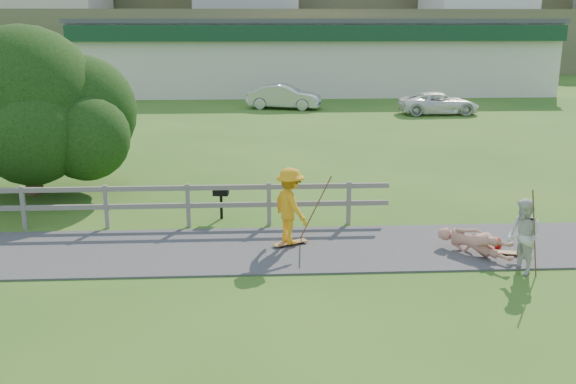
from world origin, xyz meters
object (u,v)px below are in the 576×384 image
skater_fallen (475,242)px  car_silver (284,97)px  car_white (439,103)px  spectator_a (523,237)px  tree (29,137)px  skater_rider (290,210)px  bbq (221,203)px

skater_fallen → car_silver: bearing=58.0°
skater_fallen → car_white: 22.33m
skater_fallen → spectator_a: (0.62, -0.99, 0.45)m
spectator_a → tree: (-11.89, 6.86, 0.93)m
skater_rider → spectator_a: 4.94m
car_silver → skater_rider: bearing=-166.9°
spectator_a → tree: 13.76m
skater_rider → car_white: 22.86m
skater_fallen → car_silver: car_silver is taller
car_silver → tree: tree is taller
skater_rider → skater_fallen: skater_rider is taller
car_silver → bbq: car_silver is taller
skater_fallen → car_white: size_ratio=0.41×
car_silver → car_white: car_silver is taller
bbq → skater_rider: bearing=-46.8°
skater_rider → spectator_a: skater_rider is taller
tree → car_silver: bearing=65.7°
car_white → car_silver: bearing=70.8°
spectator_a → car_white: bearing=156.4°
skater_fallen → skater_rider: bearing=129.4°
skater_rider → tree: tree is taller
skater_rider → spectator_a: bearing=-140.2°
bbq → car_silver: bearing=89.3°
skater_rider → car_white: (9.38, 20.84, -0.27)m
skater_fallen → bbq: size_ratio=2.07×
skater_rider → skater_fallen: bearing=-130.4°
tree → bbq: tree is taller
skater_fallen → bbq: bbq is taller
car_white → bbq: car_white is taller
car_white → tree: size_ratio=0.63×
skater_rider → skater_fallen: 4.09m
skater_fallen → spectator_a: 1.26m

